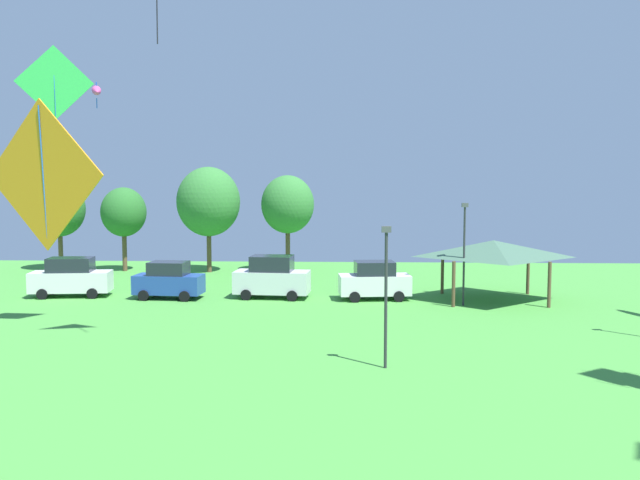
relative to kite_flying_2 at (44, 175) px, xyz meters
name	(u,v)px	position (x,y,z in m)	size (l,w,h in m)	color
kite_flying_2	(44,175)	(0.00, 0.00, 0.00)	(2.67, 1.06, 2.86)	orange
kite_flying_3	(96,90)	(-8.71, 26.33, 5.06)	(1.38, 2.41, 1.51)	#E54C93
kite_flying_10	(54,82)	(-7.56, 18.05, 4.33)	(3.20, 1.22, 3.39)	green
parked_car_leftmost	(71,277)	(-11.27, 28.03, -6.05)	(4.94, 2.41, 2.42)	silver
parked_car_second_from_left	(169,280)	(-5.06, 27.55, -6.13)	(4.19, 2.23, 2.26)	#234299
parked_car_third_from_left	(272,277)	(1.16, 28.04, -5.98)	(4.66, 2.41, 2.59)	silver
parked_car_rightmost_in_row	(375,281)	(7.37, 27.79, -6.10)	(4.41, 2.42, 2.31)	silver
park_pavilion	(493,249)	(14.42, 27.81, -4.16)	(6.92, 5.83, 3.60)	brown
light_post_1	(464,248)	(12.38, 26.02, -3.91)	(0.36, 0.20, 5.88)	#2D2D33
light_post_2	(386,287)	(7.20, 12.83, -4.13)	(0.36, 0.20, 5.44)	#2D2D33
treeline_tree_0	(59,209)	(-17.28, 40.56, -2.38)	(4.02, 4.02, 7.09)	brown
treeline_tree_1	(124,212)	(-11.86, 39.91, -2.60)	(3.52, 3.52, 6.61)	brown
treeline_tree_2	(208,202)	(-5.04, 39.47, -1.75)	(4.89, 4.89, 8.19)	brown
treeline_tree_3	(288,205)	(1.08, 40.00, -1.98)	(4.12, 4.12, 7.55)	brown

